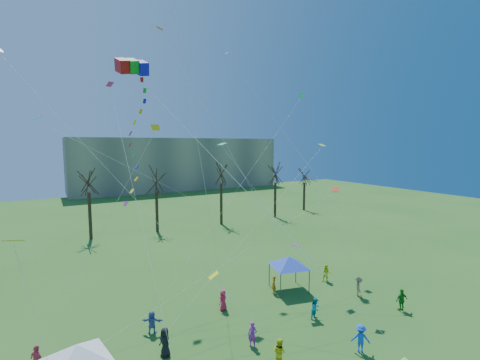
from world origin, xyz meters
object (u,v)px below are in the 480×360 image
canopy_tent_white (77,353)px  canopy_tent_blue (289,262)px  distant_building (178,164)px  big_box_kite (141,142)px

canopy_tent_white → canopy_tent_blue: canopy_tent_white is taller
distant_building → canopy_tent_blue: size_ratio=14.67×
distant_building → canopy_tent_white: bearing=-113.0°
canopy_tent_white → big_box_kite: bearing=30.4°
canopy_tent_white → canopy_tent_blue: (17.76, 5.28, -0.04)m
canopy_tent_white → canopy_tent_blue: size_ratio=1.03×
big_box_kite → canopy_tent_blue: 17.60m
big_box_kite → canopy_tent_white: (-4.11, -2.41, -10.70)m
distant_building → canopy_tent_white: (-32.96, -77.62, -4.79)m
big_box_kite → canopy_tent_white: size_ratio=5.30×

